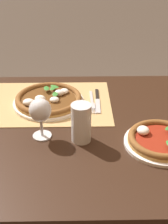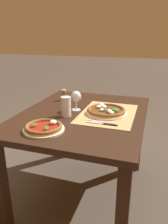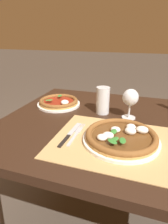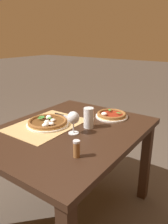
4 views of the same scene
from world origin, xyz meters
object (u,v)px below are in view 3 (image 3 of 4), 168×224
(wine_glass, at_px, (130,99))
(pint_glass, at_px, (103,101))
(pizza_far, at_px, (59,102))
(knife, at_px, (70,134))
(pizza_near, at_px, (121,136))
(fork, at_px, (76,134))

(wine_glass, height_order, pint_glass, wine_glass)
(pizza_far, xyz_separation_m, knife, (0.20, -0.32, -0.01))
(pizza_far, xyz_separation_m, pint_glass, (0.28, -0.03, 0.05))
(pizza_near, xyz_separation_m, knife, (-0.21, -0.02, -0.02))
(pizza_near, bearing_deg, pint_glass, 117.64)
(pint_glass, bearing_deg, knife, -104.80)
(pizza_far, height_order, fork, pizza_far)
(pizza_near, relative_size, fork, 1.53)
(pizza_far, relative_size, knife, 1.20)
(knife, bearing_deg, pizza_near, 4.59)
(pint_glass, distance_m, knife, 0.30)
(pizza_near, height_order, fork, pizza_near)
(pint_glass, bearing_deg, fork, -100.47)
(fork, bearing_deg, pizza_near, 1.81)
(pizza_near, distance_m, pizza_far, 0.51)
(pizza_far, relative_size, wine_glass, 1.66)
(pizza_far, bearing_deg, pint_glass, -6.96)
(fork, distance_m, knife, 0.03)
(wine_glass, xyz_separation_m, fork, (-0.19, -0.25, -0.10))
(wine_glass, bearing_deg, pizza_far, 172.14)
(wine_glass, bearing_deg, knife, -130.25)
(wine_glass, relative_size, pint_glass, 1.07)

